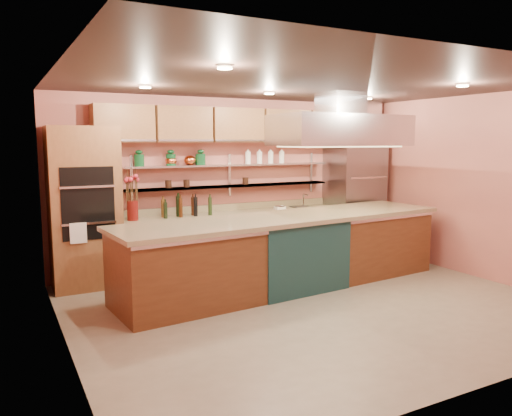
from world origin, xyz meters
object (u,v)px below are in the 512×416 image
kitchen_scale (280,207)px  copper_kettle (190,160)px  refrigerator (354,198)px  flower_vase (133,210)px  island (287,251)px  green_canister (200,160)px

kitchen_scale → copper_kettle: (-1.54, 0.22, 0.81)m
kitchen_scale → copper_kettle: copper_kettle is taller
refrigerator → flower_vase: refrigerator is taller
island → green_canister: (-0.73, 1.52, 1.28)m
refrigerator → green_canister: refrigerator is taller
kitchen_scale → green_canister: size_ratio=1.04×
flower_vase → kitchen_scale: size_ratio=1.71×
kitchen_scale → green_canister: (-1.37, 0.22, 0.82)m
flower_vase → refrigerator: bearing=-0.1°
flower_vase → kitchen_scale: bearing=0.0°
island → flower_vase: bearing=140.6°
flower_vase → green_canister: (1.16, 0.22, 0.72)m
flower_vase → kitchen_scale: 2.53m
refrigerator → kitchen_scale: refrigerator is taller
refrigerator → kitchen_scale: 1.60m
flower_vase → copper_kettle: (0.99, 0.22, 0.72)m
kitchen_scale → refrigerator: bearing=22.3°
kitchen_scale → green_canister: green_canister is taller
flower_vase → green_canister: size_ratio=1.78×
island → green_canister: bearing=110.7°
flower_vase → kitchen_scale: flower_vase is taller
island → copper_kettle: 2.17m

